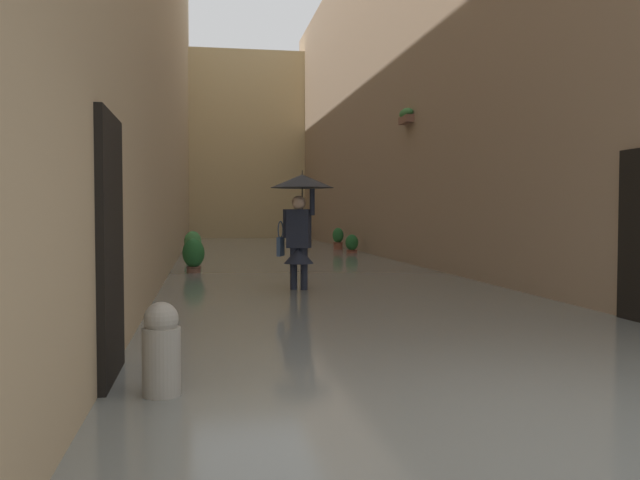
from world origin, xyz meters
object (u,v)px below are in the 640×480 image
at_px(potted_plant_mid_left, 352,246).
at_px(mooring_bollard, 162,360).
at_px(potted_plant_mid_right, 196,243).
at_px(person_wading, 300,208).
at_px(potted_plant_near_right, 194,256).
at_px(potted_plant_far_right, 193,245).
at_px(potted_plant_near_left, 338,240).

xyz_separation_m(potted_plant_mid_left, mooring_bollard, (4.91, 15.95, 0.01)).
bearing_deg(mooring_bollard, potted_plant_mid_right, -89.99).
bearing_deg(person_wading, potted_plant_mid_left, -107.35).
height_order(potted_plant_near_right, mooring_bollard, potted_plant_near_right).
bearing_deg(potted_plant_mid_right, potted_plant_mid_left, 142.36).
distance_m(potted_plant_near_right, potted_plant_far_right, 5.11).
distance_m(potted_plant_mid_right, potted_plant_far_right, 4.84).
xyz_separation_m(potted_plant_far_right, mooring_bollard, (-0.04, 14.90, -0.10)).
relative_size(potted_plant_near_left, mooring_bollard, 1.11).
xyz_separation_m(potted_plant_near_right, potted_plant_mid_right, (0.07, -9.95, -0.15)).
xyz_separation_m(person_wading, potted_plant_mid_right, (1.88, -13.51, -1.17)).
relative_size(potted_plant_near_right, potted_plant_far_right, 0.97).
distance_m(potted_plant_mid_right, mooring_bollard, 19.74).
bearing_deg(potted_plant_mid_left, potted_plant_near_left, -89.08).
bearing_deg(potted_plant_mid_left, mooring_bollard, 72.88).
distance_m(person_wading, potted_plant_near_left, 12.20).
height_order(person_wading, potted_plant_mid_left, person_wading).
bearing_deg(potted_plant_far_right, potted_plant_near_left, -147.71).
bearing_deg(potted_plant_mid_right, potted_plant_near_left, 160.49).
height_order(person_wading, potted_plant_mid_right, person_wading).
bearing_deg(person_wading, potted_plant_mid_right, -82.08).
distance_m(potted_plant_near_left, mooring_bollard, 18.66).
bearing_deg(potted_plant_mid_left, potted_plant_far_right, 11.93).
bearing_deg(potted_plant_near_left, potted_plant_far_right, 32.29).
height_order(potted_plant_near_right, potted_plant_near_left, potted_plant_near_left).
bearing_deg(potted_plant_far_right, potted_plant_mid_left, -168.07).
xyz_separation_m(person_wading, potted_plant_far_right, (1.91, -8.68, -1.02)).
xyz_separation_m(potted_plant_near_right, potted_plant_near_left, (-4.81, -8.22, -0.01)).
relative_size(potted_plant_mid_right, potted_plant_far_right, 0.77).
relative_size(person_wading, potted_plant_mid_right, 3.08).
height_order(person_wading, mooring_bollard, person_wading).
distance_m(potted_plant_near_right, potted_plant_near_left, 9.52).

